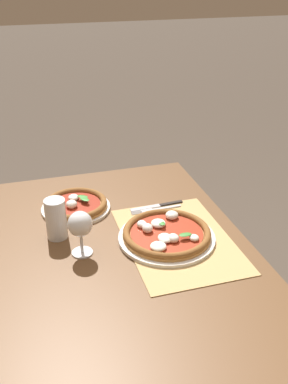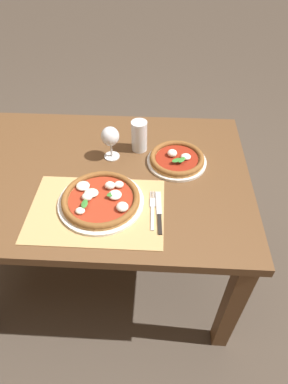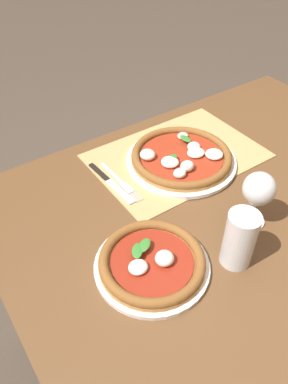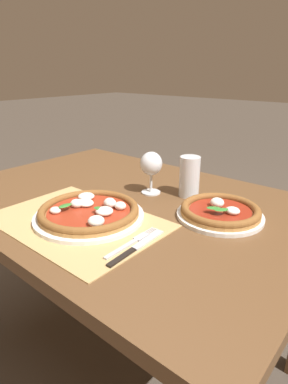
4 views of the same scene
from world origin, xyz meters
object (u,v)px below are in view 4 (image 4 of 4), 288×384
Objects in this scene: pizza_near at (89,212)px; pint_glass at (189,177)px; pizza_far at (220,212)px; wine_glass at (151,165)px; knife at (137,247)px; fork at (133,242)px.

pizza_near is 0.38m from pint_glass.
wine_glass is (-0.29, 0.02, 0.09)m from pizza_far.
knife is (0.10, -0.39, -0.06)m from pint_glass.
pizza_far is 1.23× the size of knife.
wine_glass is at bearing -151.72° from pint_glass.
pizza_near is 1.67× the size of fork.
wine_glass is (0.00, 0.29, 0.08)m from pizza_near.
knife is at bearing -103.26° from pizza_far.
pizza_far is 1.32× the size of fork.
wine_glass is at bearing 121.71° from fork.
knife is (0.23, -0.04, -0.02)m from pizza_near.
pizza_near is 2.30× the size of pint_glass.
wine_glass is 0.39m from fork.
knife is at bearing -56.01° from wine_glass.
pint_glass reaches higher than pizza_near.
wine_glass is 0.41m from knife.
wine_glass reaches higher than knife.
fork is (0.20, -0.32, -0.10)m from wine_glass.
pizza_near is 0.23m from knife.
knife is (-0.07, -0.30, -0.01)m from pizza_far.
fork is at bearing -78.95° from pint_glass.
pint_glass is (0.13, 0.36, 0.05)m from pizza_near.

